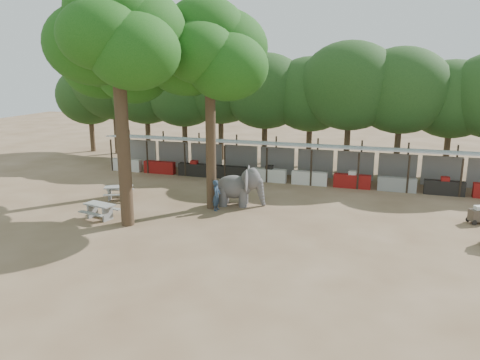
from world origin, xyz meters
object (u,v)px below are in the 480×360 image
(picnic_table_far, at_px, (119,191))
(yard_tree_back, at_px, (208,52))
(cart_back, at_px, (478,215))
(yard_tree_center, at_px, (116,35))
(elephant, at_px, (240,186))
(yard_tree_left, at_px, (119,59))
(handler, at_px, (217,195))
(picnic_table_near, at_px, (100,209))

(picnic_table_far, bearing_deg, yard_tree_back, -20.38)
(yard_tree_back, relative_size, cart_back, 10.23)
(yard_tree_center, bearing_deg, elephant, 46.74)
(yard_tree_left, distance_m, elephant, 10.31)
(yard_tree_center, bearing_deg, cart_back, 17.73)
(picnic_table_far, bearing_deg, yard_tree_center, -76.53)
(yard_tree_center, xyz_separation_m, handler, (3.57, 3.45, -8.35))
(yard_tree_left, relative_size, elephant, 3.69)
(picnic_table_near, bearing_deg, yard_tree_left, 116.88)
(yard_tree_left, bearing_deg, yard_tree_center, -59.04)
(yard_tree_back, bearing_deg, yard_tree_center, -126.86)
(yard_tree_center, height_order, cart_back, yard_tree_center)
(yard_tree_back, distance_m, picnic_table_near, 10.05)
(handler, bearing_deg, yard_tree_center, 132.62)
(handler, xyz_separation_m, cart_back, (13.47, 2.00, -0.41))
(handler, xyz_separation_m, picnic_table_far, (-6.34, 0.23, -0.33))
(yard_tree_left, xyz_separation_m, picnic_table_far, (0.22, -1.32, -7.67))
(handler, bearing_deg, yard_tree_left, 75.29)
(yard_tree_back, bearing_deg, handler, -44.23)
(cart_back, bearing_deg, elephant, 158.62)
(picnic_table_near, bearing_deg, handler, 43.75)
(elephant, distance_m, picnic_table_near, 7.75)
(picnic_table_near, distance_m, picnic_table_far, 3.65)
(picnic_table_near, relative_size, picnic_table_far, 0.92)
(cart_back, bearing_deg, handler, 163.98)
(cart_back, bearing_deg, picnic_table_far, 160.64)
(picnic_table_far, xyz_separation_m, cart_back, (19.82, 1.77, -0.08))
(picnic_table_near, height_order, picnic_table_far, picnic_table_near)
(picnic_table_near, xyz_separation_m, cart_back, (18.78, 5.26, -0.08))
(yard_tree_back, xyz_separation_m, elephant, (1.49, 0.77, -7.43))
(picnic_table_far, bearing_deg, handler, -25.65)
(yard_tree_center, distance_m, yard_tree_back, 5.04)
(yard_tree_center, height_order, elephant, yard_tree_center)
(yard_tree_center, distance_m, cart_back, 19.92)
(yard_tree_left, distance_m, picnic_table_far, 7.79)
(yard_tree_center, xyz_separation_m, picnic_table_near, (-1.73, 0.19, -8.67))
(elephant, bearing_deg, picnic_table_near, -154.27)
(yard_tree_center, relative_size, picnic_table_near, 6.31)
(picnic_table_far, bearing_deg, cart_back, -18.46)
(yard_tree_center, relative_size, yard_tree_back, 1.06)
(picnic_table_near, bearing_deg, elephant, 48.53)
(yard_tree_back, distance_m, handler, 7.72)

